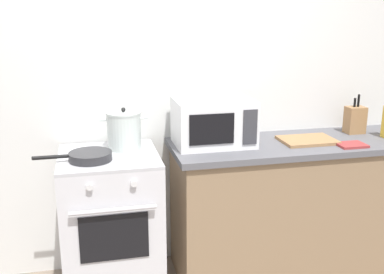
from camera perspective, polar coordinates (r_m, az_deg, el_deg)
name	(u,v)px	position (r m, az deg, el deg)	size (l,w,h in m)	color
back_wall	(198,88)	(3.22, 0.76, 6.12)	(4.40, 0.10, 2.50)	silver
lower_cabinet_right	(293,208)	(3.32, 12.39, -8.53)	(1.64, 0.56, 0.88)	#8C7051
countertop_right	(297,144)	(3.17, 12.86, -0.88)	(1.70, 0.60, 0.04)	#59595E
stove	(112,224)	(3.01, -9.89, -10.55)	(0.60, 0.64, 0.92)	silver
stock_pot	(124,130)	(2.93, -8.38, 0.83)	(0.30, 0.22, 0.26)	silver
frying_pan	(89,156)	(2.75, -12.57, -2.34)	(0.45, 0.25, 0.05)	#28282B
microwave	(213,122)	(2.98, 2.67, 1.86)	(0.50, 0.37, 0.30)	white
cutting_board	(307,140)	(3.17, 14.07, -0.39)	(0.36, 0.26, 0.02)	#997047
knife_block	(355,120)	(3.48, 19.49, 2.03)	(0.13, 0.10, 0.28)	#997047
oven_mitt	(351,145)	(3.15, 19.09, -0.92)	(0.18, 0.14, 0.02)	#993333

